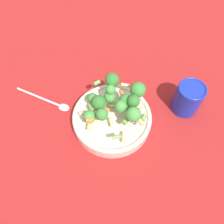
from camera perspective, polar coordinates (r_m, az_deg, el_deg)
ground_plane at (r=0.66m, az=0.00°, el=-2.61°), size 3.00×3.00×0.00m
bowl at (r=0.64m, az=0.00°, el=-1.64°), size 0.23×0.23×0.04m
pasta_salad at (r=0.59m, az=1.09°, el=2.84°), size 0.19×0.19×0.09m
cup at (r=0.68m, az=19.23°, el=3.43°), size 0.08×0.08×0.10m
spoon at (r=0.71m, az=-15.44°, el=2.42°), size 0.14×0.15×0.01m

